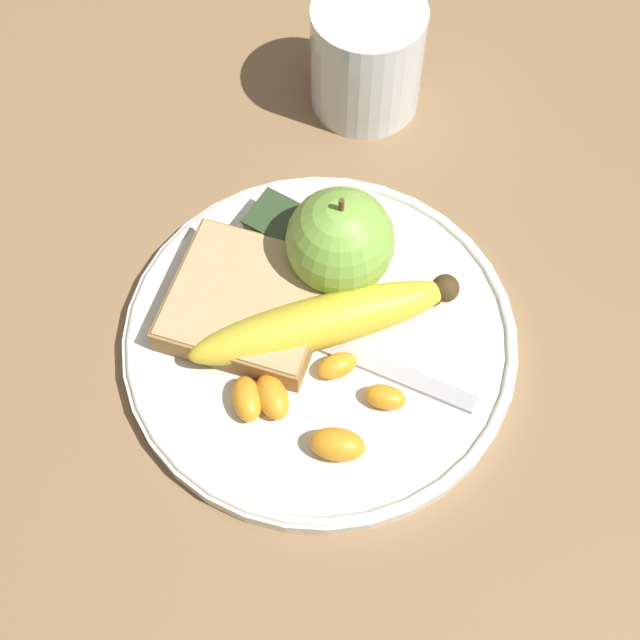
# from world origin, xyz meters

# --- Properties ---
(ground_plane) EXTENTS (3.00, 3.00, 0.00)m
(ground_plane) POSITION_xyz_m (0.00, 0.00, 0.00)
(ground_plane) COLOR olive
(plate) EXTENTS (0.26, 0.26, 0.01)m
(plate) POSITION_xyz_m (0.00, 0.00, 0.01)
(plate) COLOR silver
(plate) RESTS_ON ground_plane
(juice_glass) EXTENTS (0.08, 0.08, 0.09)m
(juice_glass) POSITION_xyz_m (0.08, -0.20, 0.04)
(juice_glass) COLOR silver
(juice_glass) RESTS_ON ground_plane
(apple) EXTENTS (0.07, 0.07, 0.08)m
(apple) POSITION_xyz_m (0.01, -0.05, 0.05)
(apple) COLOR #84BC47
(apple) RESTS_ON plate
(banana) EXTENTS (0.14, 0.15, 0.03)m
(banana) POSITION_xyz_m (-0.00, -0.01, 0.03)
(banana) COLOR yellow
(banana) RESTS_ON plate
(bread_slice) EXTENTS (0.12, 0.12, 0.02)m
(bread_slice) POSITION_xyz_m (0.05, 0.01, 0.02)
(bread_slice) COLOR olive
(bread_slice) RESTS_ON plate
(fork) EXTENTS (0.18, 0.04, 0.00)m
(fork) POSITION_xyz_m (-0.00, 0.01, 0.01)
(fork) COLOR #B2B2B7
(fork) RESTS_ON plate
(jam_packet) EXTENTS (0.04, 0.03, 0.02)m
(jam_packet) POSITION_xyz_m (0.06, -0.05, 0.02)
(jam_packet) COLOR silver
(jam_packet) RESTS_ON plate
(orange_segment_0) EXTENTS (0.03, 0.04, 0.02)m
(orange_segment_0) POSITION_xyz_m (0.01, 0.03, 0.02)
(orange_segment_0) COLOR orange
(orange_segment_0) RESTS_ON plate
(orange_segment_1) EXTENTS (0.04, 0.03, 0.02)m
(orange_segment_1) POSITION_xyz_m (-0.05, 0.06, 0.02)
(orange_segment_1) COLOR orange
(orange_segment_1) RESTS_ON plate
(orange_segment_2) EXTENTS (0.03, 0.03, 0.02)m
(orange_segment_2) POSITION_xyz_m (0.01, 0.07, 0.02)
(orange_segment_2) COLOR orange
(orange_segment_2) RESTS_ON plate
(orange_segment_3) EXTENTS (0.03, 0.02, 0.01)m
(orange_segment_3) POSITION_xyz_m (-0.06, 0.02, 0.02)
(orange_segment_3) COLOR orange
(orange_segment_3) RESTS_ON plate
(orange_segment_4) EXTENTS (0.04, 0.03, 0.02)m
(orange_segment_4) POSITION_xyz_m (-0.00, 0.06, 0.02)
(orange_segment_4) COLOR orange
(orange_segment_4) RESTS_ON plate
(orange_segment_5) EXTENTS (0.03, 0.03, 0.01)m
(orange_segment_5) POSITION_xyz_m (-0.02, 0.02, 0.02)
(orange_segment_5) COLOR orange
(orange_segment_5) RESTS_ON plate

